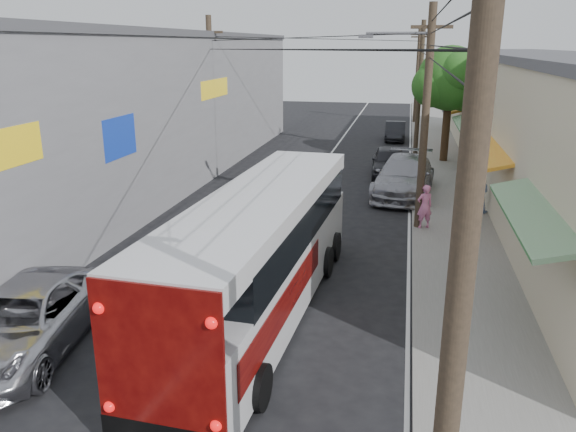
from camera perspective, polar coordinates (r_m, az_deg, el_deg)
name	(u,v)px	position (r m, az deg, el deg)	size (l,w,h in m)	color
sidewalk	(443,185)	(28.35, 15.50, 3.02)	(3.00, 80.00, 0.12)	slate
building_right	(541,119)	(30.40, 24.33, 8.99)	(7.09, 40.00, 6.25)	beige
building_left	(134,108)	(28.81, -15.40, 10.52)	(7.20, 36.00, 7.25)	gray
utility_poles	(378,98)	(27.98, 9.10, 11.71)	(11.80, 45.28, 8.00)	#473828
street_tree	(451,81)	(33.66, 16.24, 13.07)	(4.40, 4.00, 6.60)	#3F2B19
coach_bus	(263,251)	(14.18, -2.58, -3.57)	(3.01, 11.20, 3.20)	silver
jeepney	(23,321)	(14.04, -25.31, -9.61)	(2.45, 5.32, 1.48)	silver
parked_suv	(404,176)	(26.15, 11.71, 3.96)	(2.44, 6.00, 1.74)	#929299
parked_car_mid	(389,162)	(29.91, 10.26, 5.46)	(1.79, 4.46, 1.52)	#232328
parked_car_far	(395,131)	(41.37, 10.83, 8.46)	(1.38, 3.97, 1.31)	black
pedestrian_near	(425,206)	(21.20, 13.71, 0.95)	(0.60, 0.39, 1.63)	pink
pedestrian_far	(479,193)	(23.85, 18.86, 2.25)	(0.78, 0.61, 1.60)	#98B2DE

